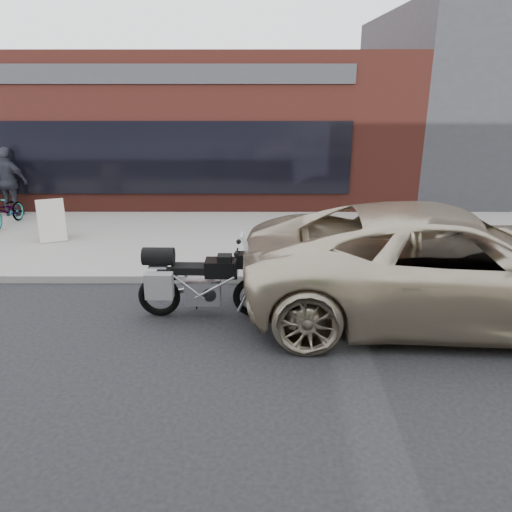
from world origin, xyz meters
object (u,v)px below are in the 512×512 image
at_px(minivan, 448,265).
at_px(sandwich_sign, 52,219).
at_px(bicycle_front, 7,211).
at_px(motorcycle, 197,282).
at_px(cafe_patron_right, 9,182).

bearing_deg(minivan, sandwich_sign, 68.07).
height_order(minivan, bicycle_front, minivan).
bearing_deg(motorcycle, cafe_patron_right, 135.31).
distance_m(motorcycle, sandwich_sign, 5.43).
bearing_deg(motorcycle, minivan, 1.56).
distance_m(minivan, cafe_patron_right, 11.60).
relative_size(bicycle_front, cafe_patron_right, 0.80).
relative_size(motorcycle, sandwich_sign, 2.35).
relative_size(minivan, sandwich_sign, 6.80).
bearing_deg(bicycle_front, minivan, -21.67).
xyz_separation_m(motorcycle, sandwich_sign, (-3.86, 3.81, 0.01)).
bearing_deg(sandwich_sign, motorcycle, -64.98).
height_order(motorcycle, minivan, minivan).
distance_m(motorcycle, minivan, 4.11).
bearing_deg(sandwich_sign, minivan, -45.80).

